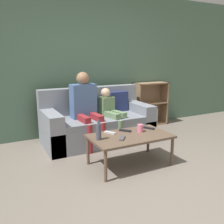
{
  "coord_description": "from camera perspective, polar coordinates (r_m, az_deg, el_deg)",
  "views": [
    {
      "loc": [
        -1.61,
        -2.05,
        1.46
      ],
      "look_at": [
        0.04,
        1.16,
        0.63
      ],
      "focal_mm": 40.0,
      "sensor_mm": 36.0,
      "label": 1
    }
  ],
  "objects": [
    {
      "name": "tv_remote_1",
      "position": [
        3.38,
        -0.47,
        -4.74
      ],
      "size": [
        0.12,
        0.17,
        0.02
      ],
      "rotation": [
        0.0,
        0.0,
        0.5
      ],
      "color": "#B7B7BC",
      "rests_on": "coffee_table"
    },
    {
      "name": "coffee_table",
      "position": [
        3.33,
        4.14,
        -5.92
      ],
      "size": [
        1.07,
        0.63,
        0.42
      ],
      "color": "brown",
      "rests_on": "ground_plane"
    },
    {
      "name": "ground_plane",
      "position": [
        2.99,
        9.9,
        -16.45
      ],
      "size": [
        22.0,
        22.0,
        0.0
      ],
      "primitive_type": "plane",
      "color": "#70665B"
    },
    {
      "name": "person_adult",
      "position": [
        4.04,
        -6.16,
        1.96
      ],
      "size": [
        0.42,
        0.62,
        1.19
      ],
      "rotation": [
        0.0,
        0.0,
        0.06
      ],
      "color": "maroon",
      "rests_on": "ground_plane"
    },
    {
      "name": "tv_remote_3",
      "position": [
        3.62,
        8.41,
        -3.65
      ],
      "size": [
        0.12,
        0.17,
        0.02
      ],
      "rotation": [
        0.0,
        0.0,
        0.47
      ],
      "color": "black",
      "rests_on": "coffee_table"
    },
    {
      "name": "wall_back",
      "position": [
        4.68,
        -7.21,
        10.91
      ],
      "size": [
        12.0,
        0.06,
        2.6
      ],
      "color": "#4C6B56",
      "rests_on": "ground_plane"
    },
    {
      "name": "person_child",
      "position": [
        4.2,
        -0.26,
        0.14
      ],
      "size": [
        0.37,
        0.64,
        0.91
      ],
      "rotation": [
        0.0,
        0.0,
        0.22
      ],
      "color": "#66845B",
      "rests_on": "ground_plane"
    },
    {
      "name": "bottle",
      "position": [
        3.11,
        -3.07,
        -4.46
      ],
      "size": [
        0.06,
        0.06,
        0.25
      ],
      "color": "#424756",
      "rests_on": "coffee_table"
    },
    {
      "name": "couch",
      "position": [
        4.29,
        -3.38,
        -2.7
      ],
      "size": [
        1.82,
        0.86,
        0.9
      ],
      "color": "gray",
      "rests_on": "ground_plane"
    },
    {
      "name": "cup_near",
      "position": [
        3.46,
        6.47,
        -3.68
      ],
      "size": [
        0.08,
        0.08,
        0.11
      ],
      "color": "pink",
      "rests_on": "coffee_table"
    },
    {
      "name": "tv_remote_0",
      "position": [
        3.47,
        3.01,
        -4.26
      ],
      "size": [
        0.15,
        0.16,
        0.02
      ],
      "rotation": [
        0.0,
        0.0,
        0.71
      ],
      "color": "black",
      "rests_on": "coffee_table"
    },
    {
      "name": "bookshelf",
      "position": [
        5.33,
        8.23,
        0.84
      ],
      "size": [
        0.73,
        0.28,
        0.9
      ],
      "color": "#8E7051",
      "rests_on": "ground_plane"
    },
    {
      "name": "tv_remote_2",
      "position": [
        3.16,
        2.37,
        -5.99
      ],
      "size": [
        0.15,
        0.16,
        0.02
      ],
      "rotation": [
        0.0,
        0.0,
        -0.71
      ],
      "color": "#47474C",
      "rests_on": "coffee_table"
    }
  ]
}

